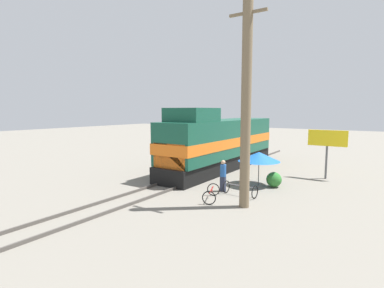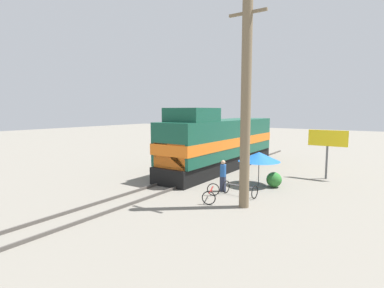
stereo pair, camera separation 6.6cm
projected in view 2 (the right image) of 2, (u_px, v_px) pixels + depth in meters
The scene contains 11 objects.
ground_plane at pixel (187, 180), 19.65m from camera, with size 120.00×120.00×0.00m, color slate.
rail_near at pixel (178, 178), 20.04m from camera, with size 0.08×34.18×0.15m, color #4C4742.
rail_far at pixel (196, 181), 19.24m from camera, with size 0.08×34.18×0.15m, color #4C4742.
locomotive at pixel (220, 143), 23.05m from camera, with size 2.85×13.94×4.73m.
utility_pole at pixel (246, 99), 13.69m from camera, with size 1.80×0.47×10.10m.
vendor_umbrella at pixel (259, 157), 18.18m from camera, with size 2.54×2.54×2.06m.
billboard_sign at pixel (328, 141), 19.83m from camera, with size 2.46×0.12×3.27m.
shrub_cluster at pixel (274, 180), 17.88m from camera, with size 0.90×0.90×0.90m, color #2D722D.
person_bystander at pixel (223, 174), 16.89m from camera, with size 0.34×0.34×1.79m.
bicycle at pixel (240, 189), 16.07m from camera, with size 1.83×0.83×0.70m.
bicycle_spare at pixel (211, 193), 15.31m from camera, with size 1.25×1.78×0.68m.
Camera 2 is at (11.08, -15.75, 4.59)m, focal length 28.00 mm.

